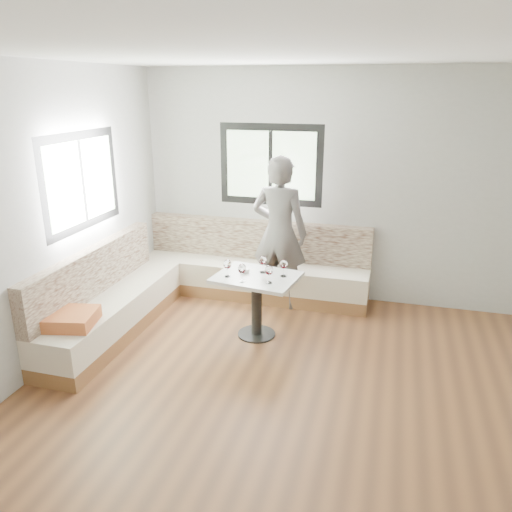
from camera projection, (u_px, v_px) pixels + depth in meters
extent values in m
cube|color=brown|center=(301.00, 411.00, 4.17)|extent=(5.00, 5.00, 0.01)
cube|color=white|center=(313.00, 49.00, 3.26)|extent=(5.00, 5.00, 0.01)
cube|color=#B7B7B2|center=(343.00, 189.00, 5.99)|extent=(5.00, 0.01, 2.80)
cube|color=#B7B7B2|center=(24.00, 228.00, 4.35)|extent=(0.01, 5.00, 2.80)
cube|color=black|center=(271.00, 165.00, 6.13)|extent=(1.30, 0.02, 1.00)
cube|color=black|center=(82.00, 181.00, 5.09)|extent=(0.02, 1.30, 1.00)
cube|color=brown|center=(253.00, 290.00, 6.44)|extent=(2.90, 0.55, 0.16)
cube|color=beige|center=(253.00, 274.00, 6.36)|extent=(2.90, 0.55, 0.29)
cube|color=beige|center=(258.00, 239.00, 6.42)|extent=(2.90, 0.14, 0.50)
cube|color=brown|center=(115.00, 326.00, 5.46)|extent=(0.55, 2.25, 0.16)
cube|color=beige|center=(113.00, 307.00, 5.39)|extent=(0.55, 2.25, 0.29)
cube|color=beige|center=(93.00, 271.00, 5.31)|extent=(0.14, 2.25, 0.50)
cube|color=#D85D2C|center=(72.00, 319.00, 4.65)|extent=(0.50, 0.50, 0.13)
cylinder|color=black|center=(257.00, 334.00, 5.44)|extent=(0.41, 0.41, 0.02)
cylinder|color=black|center=(257.00, 307.00, 5.34)|extent=(0.11, 0.11, 0.65)
cube|color=white|center=(257.00, 277.00, 5.22)|extent=(0.93, 0.77, 0.04)
imported|color=#5B5655|center=(279.00, 233.00, 5.91)|extent=(0.71, 0.51, 1.84)
cylinder|color=white|center=(244.00, 270.00, 5.31)|extent=(0.11, 0.11, 0.04)
sphere|color=black|center=(246.00, 269.00, 5.31)|extent=(0.02, 0.02, 0.02)
sphere|color=black|center=(244.00, 269.00, 5.32)|extent=(0.02, 0.02, 0.02)
sphere|color=black|center=(244.00, 270.00, 5.29)|extent=(0.02, 0.02, 0.02)
cylinder|color=white|center=(228.00, 276.00, 5.19)|extent=(0.06, 0.06, 0.01)
cylinder|color=white|center=(227.00, 272.00, 5.18)|extent=(0.01, 0.01, 0.08)
ellipsoid|color=white|center=(227.00, 264.00, 5.15)|extent=(0.08, 0.08, 0.10)
cylinder|color=#3D040A|center=(227.00, 266.00, 5.16)|extent=(0.06, 0.06, 0.02)
cylinder|color=white|center=(242.00, 281.00, 5.07)|extent=(0.06, 0.06, 0.01)
cylinder|color=white|center=(242.00, 277.00, 5.05)|extent=(0.01, 0.01, 0.08)
ellipsoid|color=white|center=(242.00, 269.00, 5.03)|extent=(0.08, 0.08, 0.10)
cylinder|color=#3D040A|center=(242.00, 271.00, 5.03)|extent=(0.06, 0.06, 0.02)
cylinder|color=white|center=(269.00, 283.00, 5.03)|extent=(0.06, 0.06, 0.01)
cylinder|color=white|center=(269.00, 279.00, 5.01)|extent=(0.01, 0.01, 0.08)
ellipsoid|color=white|center=(269.00, 270.00, 4.98)|extent=(0.08, 0.08, 0.10)
cylinder|color=#3D040A|center=(269.00, 272.00, 4.99)|extent=(0.06, 0.06, 0.02)
cylinder|color=white|center=(263.00, 272.00, 5.31)|extent=(0.06, 0.06, 0.01)
cylinder|color=white|center=(263.00, 268.00, 5.30)|extent=(0.01, 0.01, 0.08)
ellipsoid|color=white|center=(263.00, 260.00, 5.27)|extent=(0.08, 0.08, 0.10)
cylinder|color=#3D040A|center=(263.00, 263.00, 5.27)|extent=(0.06, 0.06, 0.02)
cylinder|color=white|center=(283.00, 276.00, 5.20)|extent=(0.06, 0.06, 0.01)
cylinder|color=white|center=(283.00, 272.00, 5.18)|extent=(0.01, 0.01, 0.08)
ellipsoid|color=white|center=(284.00, 264.00, 5.16)|extent=(0.08, 0.08, 0.10)
cylinder|color=#3D040A|center=(284.00, 266.00, 5.16)|extent=(0.06, 0.06, 0.02)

